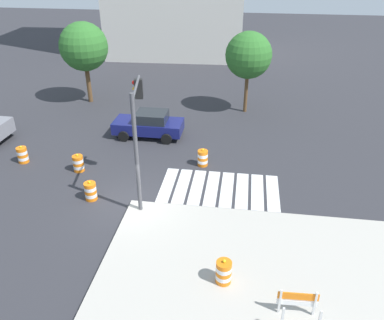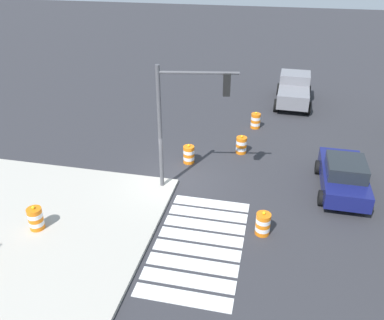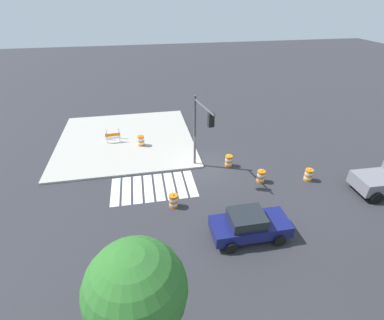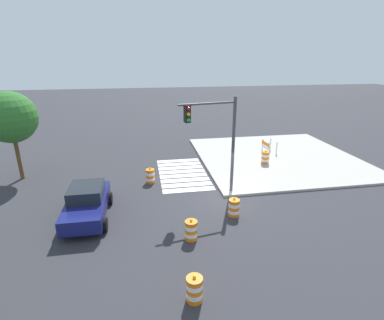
{
  "view_description": "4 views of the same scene",
  "coord_description": "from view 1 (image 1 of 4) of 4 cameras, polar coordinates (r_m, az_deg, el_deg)",
  "views": [
    {
      "loc": [
        4.93,
        -14.49,
        10.65
      ],
      "look_at": [
        2.45,
        2.95,
        0.89
      ],
      "focal_mm": 36.37,
      "sensor_mm": 36.0,
      "label": 1
    },
    {
      "loc": [
        15.21,
        4.01,
        9.78
      ],
      "look_at": [
        -0.02,
        0.64,
        1.26
      ],
      "focal_mm": 37.18,
      "sensor_mm": 36.0,
      "label": 2
    },
    {
      "loc": [
        4.31,
        17.72,
        11.79
      ],
      "look_at": [
        1.11,
        0.98,
        1.44
      ],
      "focal_mm": 26.08,
      "sensor_mm": 36.0,
      "label": 3
    },
    {
      "loc": [
        -14.69,
        4.38,
        7.76
      ],
      "look_at": [
        1.79,
        1.54,
        1.77
      ],
      "focal_mm": 27.76,
      "sensor_mm": 36.0,
      "label": 4
    }
  ],
  "objects": [
    {
      "name": "ground_plane",
      "position": [
        18.65,
        -8.83,
        -6.24
      ],
      "size": [
        120.0,
        120.0,
        0.0
      ],
      "primitive_type": "plane",
      "color": "#2D2D33"
    },
    {
      "name": "crosswalk_stripes",
      "position": [
        19.48,
        4.04,
        -4.2
      ],
      "size": [
        5.85,
        3.2,
        0.02
      ],
      "color": "silver",
      "rests_on": "ground"
    },
    {
      "name": "sports_car",
      "position": [
        24.6,
        -6.3,
        5.24
      ],
      "size": [
        4.31,
        2.15,
        1.63
      ],
      "color": "navy",
      "rests_on": "ground"
    },
    {
      "name": "traffic_barrel_near_corner",
      "position": [
        23.52,
        -23.59,
        0.69
      ],
      "size": [
        0.56,
        0.56,
        1.02
      ],
      "color": "orange",
      "rests_on": "ground"
    },
    {
      "name": "traffic_barrel_crosswalk_end",
      "position": [
        21.25,
        1.58,
        0.3
      ],
      "size": [
        0.56,
        0.56,
        1.02
      ],
      "color": "orange",
      "rests_on": "ground"
    },
    {
      "name": "traffic_barrel_median_near",
      "position": [
        19.05,
        -14.65,
        -4.44
      ],
      "size": [
        0.56,
        0.56,
        1.02
      ],
      "color": "orange",
      "rests_on": "ground"
    },
    {
      "name": "traffic_barrel_median_far",
      "position": [
        21.59,
        -16.33,
        -0.48
      ],
      "size": [
        0.56,
        0.56,
        1.02
      ],
      "color": "orange",
      "rests_on": "ground"
    },
    {
      "name": "traffic_barrel_on_sidewalk",
      "position": [
        14.23,
        4.66,
        -16.04
      ],
      "size": [
        0.56,
        0.56,
        1.02
      ],
      "color": "orange",
      "rests_on": "sidewalk_corner"
    },
    {
      "name": "construction_barricade",
      "position": [
        13.5,
        15.31,
        -19.76
      ],
      "size": [
        1.3,
        0.83,
        1.0
      ],
      "color": "silver",
      "rests_on": "sidewalk_corner"
    },
    {
      "name": "traffic_light_pole",
      "position": [
        17.07,
        -8.09,
        5.43
      ],
      "size": [
        0.86,
        3.25,
        5.5
      ],
      "color": "#4C4C51",
      "rests_on": "sidewalk_corner"
    },
    {
      "name": "street_tree_streetside_near",
      "position": [
        30.42,
        -15.59,
        15.69
      ],
      "size": [
        3.51,
        3.51,
        5.95
      ],
      "color": "brown",
      "rests_on": "ground"
    },
    {
      "name": "street_tree_streetside_mid",
      "position": [
        27.64,
        8.3,
        14.94
      ],
      "size": [
        3.18,
        3.18,
        5.68
      ],
      "color": "brown",
      "rests_on": "ground"
    }
  ]
}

